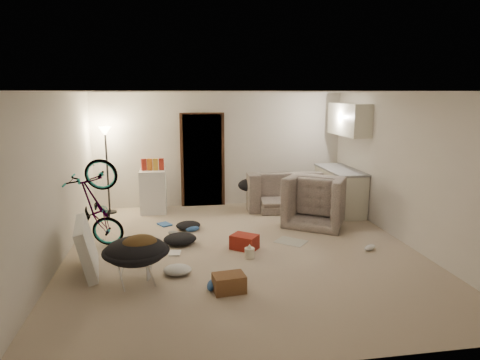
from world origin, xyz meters
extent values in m
cube|color=#B9A58E|center=(0.00, 0.00, -0.01)|extent=(5.50, 6.00, 0.02)
cube|color=white|center=(0.00, 0.00, 2.51)|extent=(5.50, 6.00, 0.02)
cube|color=silver|center=(0.00, 3.01, 1.25)|extent=(5.50, 0.02, 2.50)
cube|color=silver|center=(0.00, -3.01, 1.25)|extent=(5.50, 0.02, 2.50)
cube|color=silver|center=(-2.76, 0.00, 1.25)|extent=(0.02, 6.00, 2.50)
cube|color=silver|center=(2.76, 0.00, 1.25)|extent=(0.02, 6.00, 2.50)
cube|color=black|center=(-0.40, 2.97, 1.02)|extent=(0.85, 0.10, 2.04)
cube|color=#371F13|center=(-0.40, 2.94, 1.02)|extent=(0.97, 0.04, 2.10)
cylinder|color=black|center=(-2.40, 2.65, 0.01)|extent=(0.28, 0.28, 0.03)
cylinder|color=black|center=(-2.40, 2.65, 0.85)|extent=(0.04, 0.04, 1.70)
cone|color=#FFE0A5|center=(-2.40, 2.65, 1.72)|extent=(0.24, 0.24, 0.18)
cube|color=beige|center=(2.43, 2.00, 0.44)|extent=(0.60, 1.50, 0.88)
cube|color=gray|center=(2.43, 2.00, 0.90)|extent=(0.64, 1.54, 0.04)
cube|color=beige|center=(2.56, 2.00, 1.95)|extent=(0.38, 1.40, 0.65)
imported|color=#353C35|center=(1.54, 2.45, 0.31)|extent=(2.12, 0.86, 0.61)
imported|color=#353C35|center=(1.72, 1.29, 0.35)|extent=(1.44, 1.40, 0.71)
imported|color=black|center=(-2.30, 0.53, 0.40)|extent=(1.59, 0.86, 0.87)
imported|color=maroon|center=(-1.46, -0.91, 0.01)|extent=(0.23, 0.20, 0.02)
cube|color=white|center=(-1.48, 2.55, 0.45)|extent=(0.54, 0.54, 0.91)
cube|color=maroon|center=(-1.65, 2.55, 1.00)|extent=(0.12, 0.10, 0.30)
cube|color=#BC5C17|center=(-1.53, 2.55, 1.00)|extent=(0.12, 0.09, 0.30)
cube|color=#BF8928|center=(-1.41, 2.55, 1.00)|extent=(0.10, 0.08, 0.30)
cube|color=maroon|center=(-1.29, 2.55, 1.00)|extent=(0.10, 0.08, 0.30)
cylinder|color=silver|center=(-1.58, -0.94, 0.20)|extent=(0.58, 0.58, 0.41)
ellipsoid|color=black|center=(-1.58, -0.94, 0.45)|extent=(0.81, 0.81, 0.34)
torus|color=black|center=(-1.58, -0.94, 0.45)|extent=(0.88, 0.88, 0.06)
ellipsoid|color=#4D351A|center=(-1.53, -0.97, 0.56)|extent=(0.61, 0.58, 0.22)
ellipsoid|color=black|center=(0.59, 2.45, 0.54)|extent=(0.61, 0.52, 0.28)
cube|color=silver|center=(-2.30, -0.42, 0.36)|extent=(0.44, 1.12, 0.73)
cube|color=brown|center=(-0.41, -1.38, 0.11)|extent=(0.43, 0.33, 0.23)
cube|color=maroon|center=(0.04, 0.08, 0.12)|extent=(0.50, 0.48, 0.24)
cylinder|color=beige|center=(0.06, -0.30, 0.08)|extent=(0.15, 0.15, 0.15)
cone|color=beige|center=(0.06, -0.30, 0.19)|extent=(0.09, 0.09, 0.07)
cube|color=#B4B1A6|center=(0.89, 0.29, 0.00)|extent=(0.62, 0.61, 0.01)
cube|color=#2D59A2|center=(-1.25, 1.59, 0.01)|extent=(0.30, 0.33, 0.03)
cube|color=silver|center=(-1.08, 0.05, 0.01)|extent=(0.21, 0.26, 0.02)
ellipsoid|color=#2D59A2|center=(-0.74, 1.12, 0.05)|extent=(0.28, 0.17, 0.10)
ellipsoid|color=slate|center=(-1.07, 0.90, 0.05)|extent=(0.28, 0.24, 0.10)
ellipsoid|color=#2D59A2|center=(-0.62, -1.27, 0.05)|extent=(0.18, 0.30, 0.10)
ellipsoid|color=slate|center=(-1.55, -0.35, 0.04)|extent=(0.26, 0.18, 0.09)
ellipsoid|color=white|center=(2.03, -0.31, 0.05)|extent=(0.28, 0.21, 0.09)
ellipsoid|color=black|center=(-0.98, 0.48, 0.09)|extent=(0.60, 0.53, 0.18)
ellipsoid|color=black|center=(-0.81, 1.28, 0.07)|extent=(0.51, 0.46, 0.14)
ellipsoid|color=silver|center=(-1.05, -0.73, 0.06)|extent=(0.44, 0.40, 0.12)
camera|label=1|loc=(-1.09, -6.40, 2.48)|focal=32.00mm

